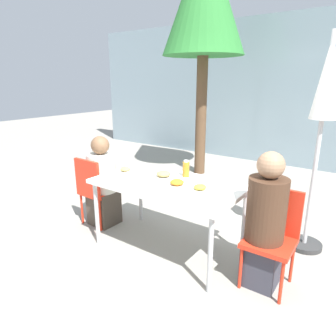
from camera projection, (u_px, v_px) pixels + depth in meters
The scene contains 15 objects.
ground_plane at pixel (168, 248), 3.23m from camera, with size 24.00×24.00×0.00m, color gray.
building_facade at pixel (288, 93), 6.09m from camera, with size 10.00×0.20×3.00m.
dining_table at pixel (168, 188), 3.03m from camera, with size 1.49×0.84×0.75m.
chair_left at pixel (95, 187), 3.63m from camera, with size 0.41×0.41×0.85m.
person_left at pixel (103, 184), 3.65m from camera, with size 0.34×0.34×1.11m.
chair_right at pixel (273, 230), 2.58m from camera, with size 0.40×0.40×0.85m.
person_right at pixel (265, 224), 2.52m from camera, with size 0.33×0.33×1.20m.
closed_umbrella at pixel (324, 102), 2.83m from camera, with size 0.36×0.36×2.18m.
plate_0 at pixel (200, 189), 2.78m from camera, with size 0.21×0.21×0.06m.
plate_1 at pixel (177, 184), 2.90m from camera, with size 0.24×0.24×0.07m.
plate_2 at pixel (164, 175), 3.15m from camera, with size 0.27×0.27×0.07m.
plate_3 at pixel (125, 171), 3.33m from camera, with size 0.21×0.21×0.06m.
bottle at pixel (186, 169), 3.17m from camera, with size 0.07×0.07×0.18m.
drinking_cup at pixel (129, 177), 3.06m from camera, with size 0.08×0.08×0.09m.
salad_bowl at pixel (213, 182), 2.93m from camera, with size 0.18×0.18×0.06m.
Camera 1 is at (1.66, -2.32, 1.74)m, focal length 32.00 mm.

